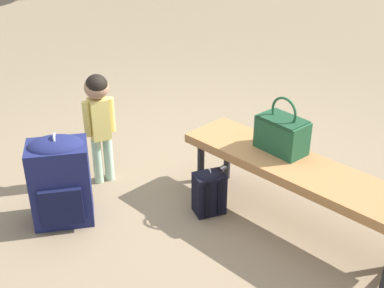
{
  "coord_description": "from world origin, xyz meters",
  "views": [
    {
      "loc": [
        -1.47,
        2.69,
        1.97
      ],
      "look_at": [
        -0.04,
        0.13,
        0.45
      ],
      "focal_mm": 46.84,
      "sensor_mm": 36.0,
      "label": 1
    }
  ],
  "objects_px": {
    "backpack_small": "(209,191)",
    "handbag": "(282,133)",
    "park_bench": "(298,173)",
    "child_standing": "(99,113)",
    "backpack_large": "(60,178)"
  },
  "relations": [
    {
      "from": "backpack_small",
      "to": "handbag",
      "type": "bearing_deg",
      "value": -145.88
    },
    {
      "from": "park_bench",
      "to": "backpack_small",
      "type": "height_order",
      "value": "park_bench"
    },
    {
      "from": "child_standing",
      "to": "backpack_large",
      "type": "distance_m",
      "value": 0.57
    },
    {
      "from": "park_bench",
      "to": "handbag",
      "type": "distance_m",
      "value": 0.28
    },
    {
      "from": "child_standing",
      "to": "backpack_small",
      "type": "relative_size",
      "value": 2.51
    },
    {
      "from": "handbag",
      "to": "child_standing",
      "type": "height_order",
      "value": "child_standing"
    },
    {
      "from": "handbag",
      "to": "backpack_small",
      "type": "distance_m",
      "value": 0.61
    },
    {
      "from": "child_standing",
      "to": "handbag",
      "type": "bearing_deg",
      "value": -167.28
    },
    {
      "from": "handbag",
      "to": "backpack_large",
      "type": "height_order",
      "value": "handbag"
    },
    {
      "from": "handbag",
      "to": "child_standing",
      "type": "distance_m",
      "value": 1.28
    },
    {
      "from": "handbag",
      "to": "child_standing",
      "type": "xyz_separation_m",
      "value": [
        1.25,
        0.28,
        -0.02
      ]
    },
    {
      "from": "child_standing",
      "to": "backpack_large",
      "type": "height_order",
      "value": "child_standing"
    },
    {
      "from": "child_standing",
      "to": "backpack_small",
      "type": "height_order",
      "value": "child_standing"
    },
    {
      "from": "park_bench",
      "to": "backpack_small",
      "type": "bearing_deg",
      "value": 13.59
    },
    {
      "from": "park_bench",
      "to": "backpack_large",
      "type": "relative_size",
      "value": 2.62
    }
  ]
}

